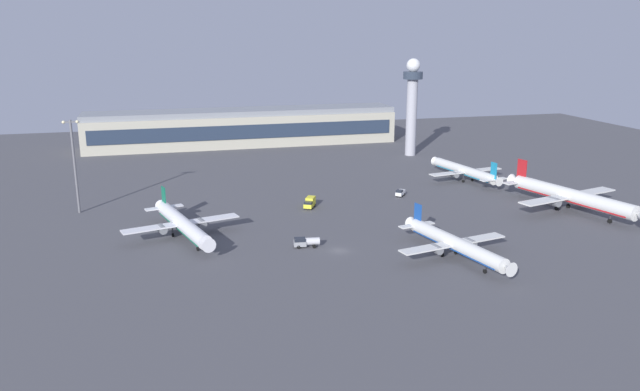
% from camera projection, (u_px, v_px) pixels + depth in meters
% --- Properties ---
extents(ground_plane, '(416.00, 416.00, 0.00)m').
position_uv_depth(ground_plane, '(339.00, 251.00, 148.54)').
color(ground_plane, '#4C4C51').
extents(terminal_building, '(139.38, 22.40, 16.40)m').
position_uv_depth(terminal_building, '(243.00, 127.00, 283.96)').
color(terminal_building, '#B2AD99').
rests_on(terminal_building, ground).
extents(control_tower, '(8.00, 8.00, 40.03)m').
position_uv_depth(control_tower, '(412.00, 100.00, 256.70)').
color(control_tower, '#A8A8B2').
rests_on(control_tower, ground).
extents(airplane_far_stand, '(28.29, 36.12, 9.33)m').
position_uv_depth(airplane_far_stand, '(454.00, 244.00, 143.02)').
color(airplane_far_stand, silver).
rests_on(airplane_far_stand, ground).
extents(airplane_near_gate, '(36.05, 45.95, 11.95)m').
position_uv_depth(airplane_near_gate, '(570.00, 196.00, 180.05)').
color(airplane_near_gate, silver).
rests_on(airplane_near_gate, ground).
extents(airplane_taxiway_distant, '(29.89, 38.09, 9.92)m').
position_uv_depth(airplane_taxiway_distant, '(182.00, 224.00, 157.09)').
color(airplane_taxiway_distant, white).
rests_on(airplane_taxiway_distant, ground).
extents(airplane_mid_apron, '(28.57, 36.54, 9.40)m').
position_uv_depth(airplane_mid_apron, '(465.00, 171.00, 216.64)').
color(airplane_mid_apron, silver).
rests_on(airplane_mid_apron, ground).
extents(fuel_truck, '(6.53, 3.11, 2.35)m').
position_uv_depth(fuel_truck, '(306.00, 242.00, 150.80)').
color(fuel_truck, gray).
rests_on(fuel_truck, ground).
extents(catering_truck, '(4.75, 6.09, 3.05)m').
position_uv_depth(catering_truck, '(310.00, 202.00, 184.38)').
color(catering_truck, yellow).
rests_on(catering_truck, ground).
extents(maintenance_van, '(4.19, 4.41, 2.25)m').
position_uv_depth(maintenance_van, '(400.00, 193.00, 197.09)').
color(maintenance_van, white).
rests_on(maintenance_van, ground).
extents(apron_light_west, '(4.80, 0.90, 26.94)m').
position_uv_depth(apron_light_west, '(74.00, 161.00, 175.77)').
color(apron_light_west, slate).
rests_on(apron_light_west, ground).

